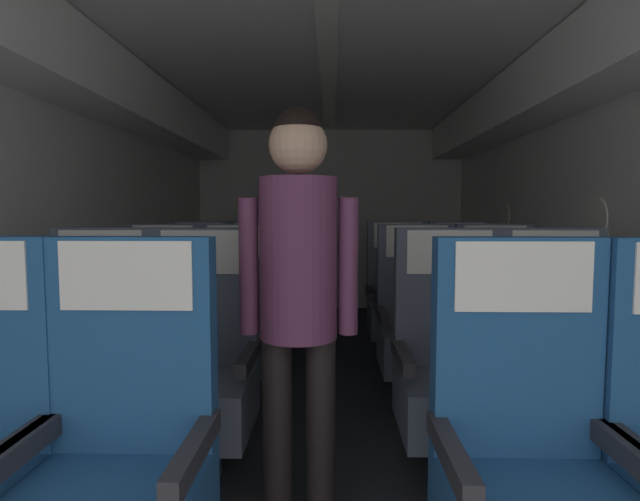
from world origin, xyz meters
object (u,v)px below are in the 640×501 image
at_px(seat_d_left_window, 197,302).
at_px(seat_d_right_aisle, 461,303).
at_px(seat_b_left_aisle, 200,373).
at_px(seat_b_right_window, 452,373).
at_px(seat_c_right_window, 418,328).
at_px(seat_d_right_window, 399,303).
at_px(flight_attendant, 298,277).
at_px(seat_c_left_aisle, 236,327).
at_px(seat_b_right_aisle, 560,374).
at_px(seat_c_left_window, 160,326).
at_px(seat_a_left_aisle, 118,471).
at_px(seat_a_right_window, 531,476).
at_px(seat_b_left_window, 95,372).
at_px(seat_d_left_aisle, 258,302).
at_px(seat_c_right_aisle, 498,329).

relative_size(seat_d_left_window, seat_d_right_aisle, 1.00).
height_order(seat_b_left_aisle, seat_b_right_window, same).
bearing_deg(seat_d_left_window, seat_b_right_window, -46.58).
relative_size(seat_c_right_window, seat_d_right_window, 1.00).
bearing_deg(flight_attendant, seat_c_left_aisle, 104.13).
xyz_separation_m(seat_b_right_aisle, seat_c_left_window, (-2.09, 0.87, 0.00)).
xyz_separation_m(seat_d_left_window, seat_d_right_window, (1.60, 0.01, 0.00)).
bearing_deg(seat_c_left_window, seat_d_right_aisle, 21.84).
distance_m(seat_a_left_aisle, seat_a_right_window, 1.13).
bearing_deg(seat_a_right_window, seat_c_left_window, 133.25).
bearing_deg(flight_attendant, seat_c_left_window, 120.57).
bearing_deg(seat_b_left_window, seat_a_left_aisle, -60.79).
distance_m(seat_b_left_window, seat_b_left_aisle, 0.48).
distance_m(seat_a_right_window, seat_c_right_window, 1.72).
distance_m(seat_a_right_window, seat_c_left_aisle, 2.06).
xyz_separation_m(seat_b_right_window, seat_c_left_aisle, (-1.13, 0.85, 0.00)).
relative_size(seat_c_right_window, seat_d_right_aisle, 1.00).
xyz_separation_m(seat_d_right_aisle, flight_attendant, (-1.14, -2.10, 0.48)).
bearing_deg(seat_b_right_window, seat_c_left_aisle, 143.14).
xyz_separation_m(seat_c_left_window, seat_d_left_aisle, (0.49, 0.84, 0.00)).
xyz_separation_m(seat_c_left_aisle, seat_d_left_aisle, (0.01, 0.85, 0.00)).
distance_m(seat_c_left_aisle, seat_c_right_aisle, 1.62).
relative_size(seat_c_left_aisle, flight_attendant, 0.72).
relative_size(seat_b_right_aisle, seat_c_right_window, 1.00).
relative_size(seat_c_left_aisle, seat_d_right_aisle, 1.00).
relative_size(seat_b_right_window, seat_c_left_window, 1.00).
bearing_deg(seat_d_right_aisle, seat_b_right_window, -105.90).
xyz_separation_m(seat_d_left_aisle, seat_d_right_window, (1.12, 0.01, 0.00)).
height_order(seat_a_left_aisle, seat_c_left_window, same).
bearing_deg(seat_a_right_window, seat_b_right_window, 90.28).
bearing_deg(seat_b_right_window, seat_d_right_aisle, 74.10).
xyz_separation_m(seat_c_left_aisle, seat_d_right_aisle, (1.62, 0.85, 0.00)).
distance_m(seat_d_left_window, seat_d_left_aisle, 0.49).
distance_m(seat_c_left_aisle, seat_d_right_aisle, 1.83).
bearing_deg(seat_d_right_window, seat_c_right_aisle, -60.68).
xyz_separation_m(seat_a_left_aisle, seat_b_right_aisle, (1.60, 0.86, 0.00)).
bearing_deg(seat_c_right_aisle, seat_c_left_window, 179.45).
xyz_separation_m(seat_b_left_aisle, seat_b_right_aisle, (1.60, 0.02, 0.00)).
distance_m(seat_c_right_window, seat_d_left_window, 1.82).
height_order(seat_b_left_aisle, seat_d_left_aisle, same).
bearing_deg(seat_a_right_window, seat_c_left_aisle, 123.59).
relative_size(seat_b_right_aisle, seat_c_left_aisle, 1.00).
xyz_separation_m(seat_c_left_window, seat_d_right_window, (1.61, 0.85, 0.00)).
bearing_deg(seat_c_right_window, seat_b_right_window, -89.99).
distance_m(seat_c_right_window, seat_d_right_aisle, 0.97).
xyz_separation_m(seat_b_right_aisle, seat_c_left_aisle, (-1.61, 0.86, 0.00)).
xyz_separation_m(seat_a_right_window, seat_c_left_window, (-1.62, 1.72, 0.00)).
height_order(seat_b_left_window, seat_d_left_window, same).
bearing_deg(seat_a_right_window, seat_a_left_aisle, -179.84).
distance_m(seat_b_left_window, seat_c_left_window, 0.88).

